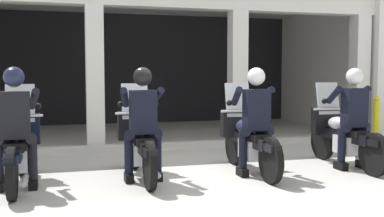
{
  "coord_description": "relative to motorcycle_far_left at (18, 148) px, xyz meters",
  "views": [
    {
      "loc": [
        -1.85,
        -6.51,
        1.49
      ],
      "look_at": [
        0.0,
        0.21,
        0.97
      ],
      "focal_mm": 43.19,
      "sensor_mm": 36.0,
      "label": 1
    }
  ],
  "objects": [
    {
      "name": "motorcycle_center_right",
      "position": [
        3.3,
        -0.04,
        0.0
      ],
      "size": [
        0.62,
        2.04,
        1.35
      ],
      "rotation": [
        0.0,
        0.0,
        0.12
      ],
      "color": "black",
      "rests_on": "ground"
    },
    {
      "name": "police_officer_far_right",
      "position": [
        4.95,
        -0.3,
        0.44
      ],
      "size": [
        0.63,
        0.61,
        1.58
      ],
      "rotation": [
        0.0,
        0.0,
        -0.03
      ],
      "color": "black",
      "rests_on": "ground"
    },
    {
      "name": "police_officer_far_left",
      "position": [
        -0.0,
        -0.28,
        0.44
      ],
      "size": [
        0.63,
        0.61,
        1.58
      ],
      "rotation": [
        0.0,
        0.0,
        0.05
      ],
      "color": "black",
      "rests_on": "ground"
    },
    {
      "name": "station_building",
      "position": [
        2.73,
        5.58,
        1.7
      ],
      "size": [
        10.26,
        5.21,
        3.45
      ],
      "color": "black",
      "rests_on": "ground"
    },
    {
      "name": "motorcycle_far_left",
      "position": [
        0.0,
        0.0,
        0.0
      ],
      "size": [
        0.62,
        2.04,
        1.35
      ],
      "rotation": [
        0.0,
        0.0,
        0.05
      ],
      "color": "black",
      "rests_on": "ground"
    },
    {
      "name": "bollard_kerbside",
      "position": [
        7.3,
        2.24,
        -0.0
      ],
      "size": [
        0.14,
        0.14,
        1.01
      ],
      "color": "yellow",
      "rests_on": "ground"
    },
    {
      "name": "ground_plane",
      "position": [
        2.47,
        2.97,
        -0.5
      ],
      "size": [
        80.0,
        80.0,
        0.0
      ],
      "primitive_type": "plane",
      "color": "#A8A59E"
    },
    {
      "name": "police_officer_center_left",
      "position": [
        1.65,
        -0.24,
        0.44
      ],
      "size": [
        0.63,
        0.61,
        1.58
      ],
      "rotation": [
        0.0,
        0.0,
        -0.0
      ],
      "color": "black",
      "rests_on": "ground"
    },
    {
      "name": "motorcycle_center_left",
      "position": [
        1.65,
        0.04,
        0.0
      ],
      "size": [
        0.62,
        2.04,
        1.35
      ],
      "rotation": [
        0.0,
        0.0,
        -0.0
      ],
      "color": "black",
      "rests_on": "ground"
    },
    {
      "name": "motorcycle_far_right",
      "position": [
        4.95,
        -0.02,
        0.0
      ],
      "size": [
        0.62,
        2.04,
        1.35
      ],
      "rotation": [
        0.0,
        0.0,
        -0.03
      ],
      "color": "black",
      "rests_on": "ground"
    },
    {
      "name": "kerb_strip",
      "position": [
        2.73,
        2.41,
        -0.44
      ],
      "size": [
        9.76,
        0.24,
        0.12
      ],
      "primitive_type": "cube",
      "color": "#B7B5AD",
      "rests_on": "ground"
    },
    {
      "name": "police_officer_center_right",
      "position": [
        3.3,
        -0.32,
        0.44
      ],
      "size": [
        0.63,
        0.61,
        1.58
      ],
      "rotation": [
        0.0,
        0.0,
        0.12
      ],
      "color": "black",
      "rests_on": "ground"
    }
  ]
}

